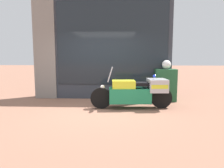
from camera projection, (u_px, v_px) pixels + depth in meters
ground_plane at (96, 111)px, 6.35m from camera, size 60.00×60.00×0.00m
shop_building at (93, 45)px, 8.09m from camera, size 5.05×0.55×3.99m
window_display at (111, 86)px, 8.29m from camera, size 3.79×0.30×1.91m
paramedic_motorcycle at (136, 91)px, 6.61m from camera, size 2.48×0.74×1.27m
utility_cabinet at (165, 85)px, 7.69m from camera, size 0.72×0.46×1.13m
white_helmet at (166, 65)px, 7.63m from camera, size 0.31×0.31×0.31m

